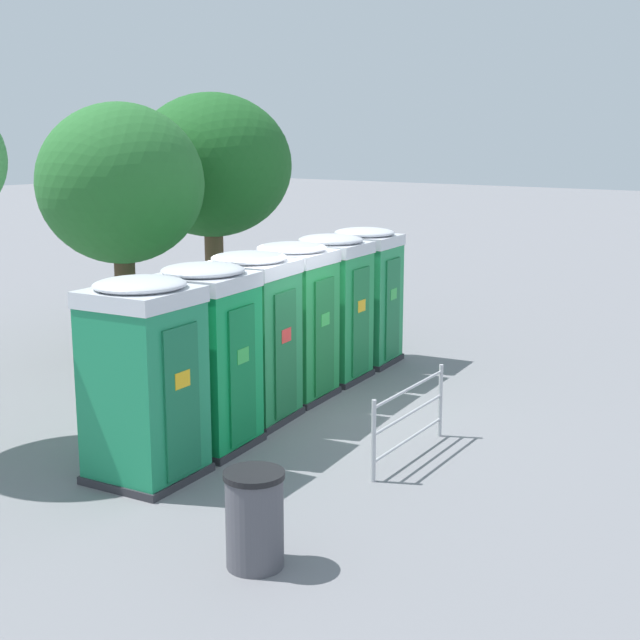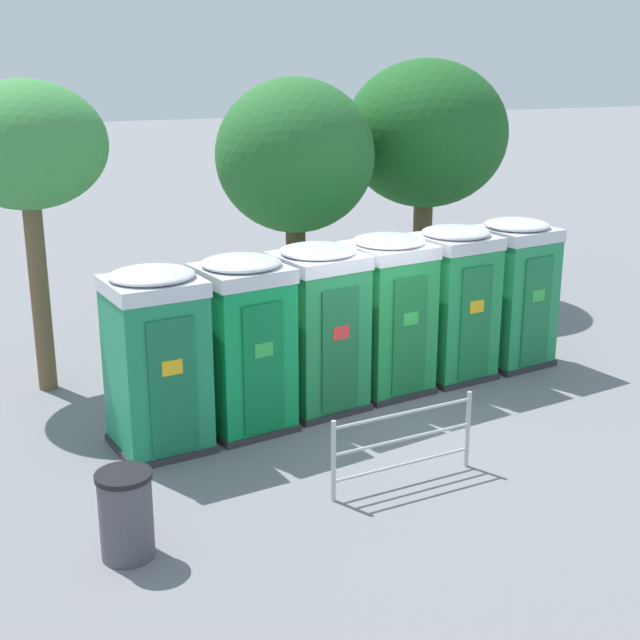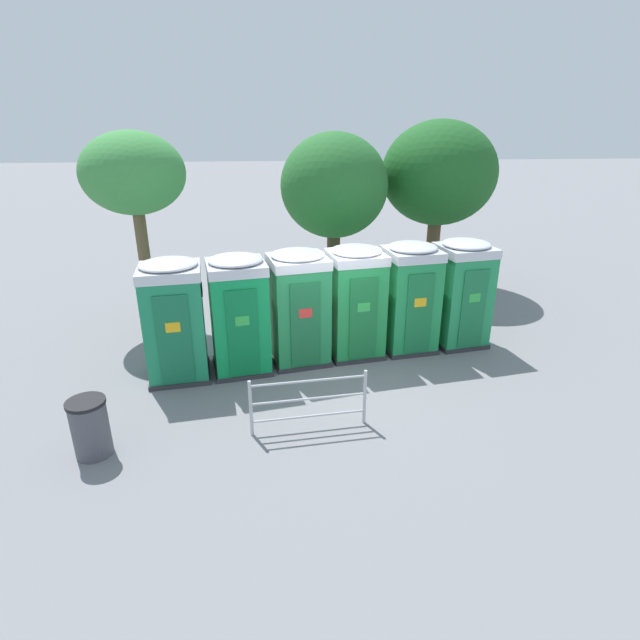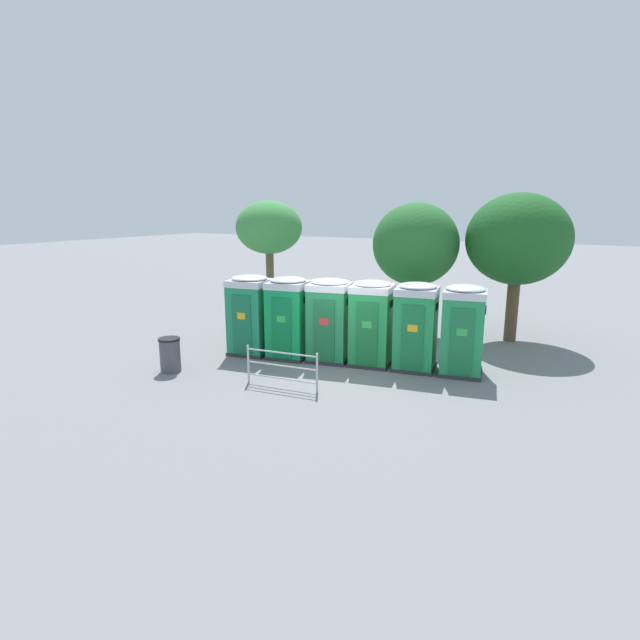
# 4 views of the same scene
# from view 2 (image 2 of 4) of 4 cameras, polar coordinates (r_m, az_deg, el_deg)

# --- Properties ---
(ground_plane) EXTENTS (120.00, 120.00, 0.00)m
(ground_plane) POSITION_cam_2_polar(r_m,az_deg,el_deg) (13.69, 3.48, -5.73)
(ground_plane) COLOR slate
(portapotty_0) EXTENTS (1.37, 1.35, 2.54)m
(portapotty_0) POSITION_cam_2_polar(r_m,az_deg,el_deg) (12.16, -10.42, -2.49)
(portapotty_0) COLOR #2D2D33
(portapotty_0) RESTS_ON ground
(portapotty_1) EXTENTS (1.39, 1.39, 2.54)m
(portapotty_1) POSITION_cam_2_polar(r_m,az_deg,el_deg) (12.66, -4.92, -1.49)
(portapotty_1) COLOR #2D2D33
(portapotty_1) RESTS_ON ground
(portapotty_2) EXTENTS (1.43, 1.41, 2.54)m
(portapotty_2) POSITION_cam_2_polar(r_m,az_deg,el_deg) (13.35, -0.11, -0.45)
(portapotty_2) COLOR #2D2D33
(portapotty_2) RESTS_ON ground
(portapotty_3) EXTENTS (1.36, 1.37, 2.54)m
(portapotty_3) POSITION_cam_2_polar(r_m,az_deg,el_deg) (14.07, 4.36, 0.41)
(portapotty_3) COLOR #2D2D33
(portapotty_3) RESTS_ON ground
(portapotty_4) EXTENTS (1.34, 1.36, 2.54)m
(portapotty_4) POSITION_cam_2_polar(r_m,az_deg,el_deg) (14.84, 8.51, 1.14)
(portapotty_4) COLOR #2D2D33
(portapotty_4) RESTS_ON ground
(portapotty_5) EXTENTS (1.35, 1.37, 2.54)m
(portapotty_5) POSITION_cam_2_polar(r_m,az_deg,el_deg) (15.67, 12.24, 1.79)
(portapotty_5) COLOR #2D2D33
(portapotty_5) RESTS_ON ground
(street_tree_0) EXTENTS (2.44, 2.44, 4.87)m
(street_tree_0) POSITION_cam_2_polar(r_m,az_deg,el_deg) (14.30, -18.29, 10.38)
(street_tree_0) COLOR brown
(street_tree_0) RESTS_ON ground
(street_tree_1) EXTENTS (3.05, 3.05, 4.80)m
(street_tree_1) POSITION_cam_2_polar(r_m,az_deg,el_deg) (17.26, -1.61, 10.38)
(street_tree_1) COLOR #4C3826
(street_tree_1) RESTS_ON ground
(street_tree_2) EXTENTS (3.47, 3.47, 5.12)m
(street_tree_2) POSITION_cam_2_polar(r_m,az_deg,el_deg) (19.42, 6.78, 11.68)
(street_tree_2) COLOR brown
(street_tree_2) RESTS_ON ground
(trash_can) EXTENTS (0.61, 0.61, 0.99)m
(trash_can) POSITION_cam_2_polar(r_m,az_deg,el_deg) (9.96, -12.31, -12.08)
(trash_can) COLOR #4C4C54
(trash_can) RESTS_ON ground
(event_barrier) EXTENTS (2.05, 0.25, 1.05)m
(event_barrier) POSITION_cam_2_polar(r_m,az_deg,el_deg) (11.29, 5.36, -7.75)
(event_barrier) COLOR #B7B7BC
(event_barrier) RESTS_ON ground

